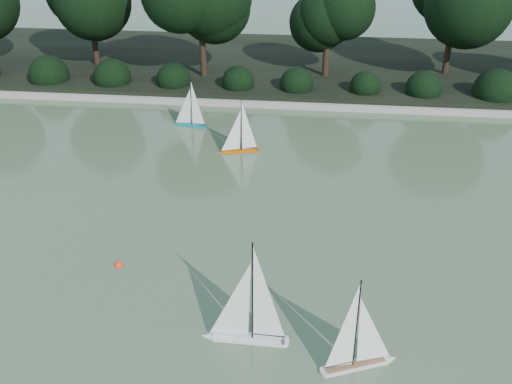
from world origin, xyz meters
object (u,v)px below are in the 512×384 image
at_px(sailboat_teal, 188,118).
at_px(race_buoy, 119,266).
at_px(sailboat_white_b, 363,352).
at_px(sailboat_white_a, 242,324).
at_px(sailboat_orange, 237,144).

bearing_deg(sailboat_teal, race_buoy, -88.17).
distance_m(sailboat_white_b, sailboat_teal, 9.57).
bearing_deg(race_buoy, sailboat_white_a, -33.06).
height_order(sailboat_orange, sailboat_teal, sailboat_orange).
height_order(sailboat_teal, race_buoy, sailboat_teal).
height_order(sailboat_white_b, sailboat_teal, sailboat_white_b).
bearing_deg(sailboat_white_b, sailboat_teal, 117.12).
bearing_deg(sailboat_white_a, sailboat_teal, 107.82).
distance_m(sailboat_white_a, sailboat_white_b, 1.76).
xyz_separation_m(sailboat_white_b, sailboat_teal, (-4.36, 8.51, -0.03)).
relative_size(sailboat_orange, race_buoy, 8.93).
xyz_separation_m(sailboat_teal, race_buoy, (0.21, -6.61, -0.22)).
height_order(sailboat_white_a, sailboat_white_b, sailboat_white_a).
bearing_deg(race_buoy, sailboat_white_b, -24.62).
xyz_separation_m(sailboat_white_a, race_buoy, (-2.42, 1.58, -0.28)).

